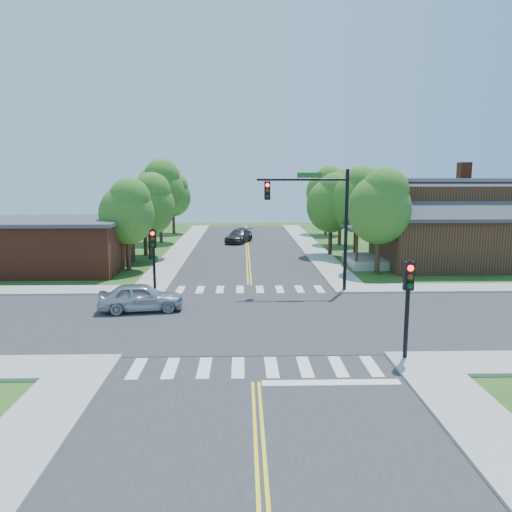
{
  "coord_description": "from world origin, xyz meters",
  "views": [
    {
      "loc": [
        -0.4,
        -23.16,
        6.8
      ],
      "look_at": [
        0.35,
        5.47,
        2.2
      ],
      "focal_mm": 35.0,
      "sensor_mm": 36.0,
      "label": 1
    }
  ],
  "objects_px": {
    "car_dgrey": "(239,236)",
    "house_ne": "(447,222)",
    "signal_mast_ne": "(318,210)",
    "car_silver": "(141,298)",
    "signal_pole_nw": "(153,248)",
    "signal_pole_se": "(408,291)"
  },
  "relations": [
    {
      "from": "signal_mast_ne",
      "to": "house_ne",
      "type": "relative_size",
      "value": 0.55
    },
    {
      "from": "car_silver",
      "to": "car_dgrey",
      "type": "relative_size",
      "value": 0.88
    },
    {
      "from": "car_dgrey",
      "to": "signal_pole_nw",
      "type": "bearing_deg",
      "value": -84.56
    },
    {
      "from": "car_silver",
      "to": "signal_mast_ne",
      "type": "bearing_deg",
      "value": -74.34
    },
    {
      "from": "signal_pole_se",
      "to": "car_silver",
      "type": "xyz_separation_m",
      "value": [
        -11.18,
        7.16,
        -1.95
      ]
    },
    {
      "from": "car_silver",
      "to": "car_dgrey",
      "type": "distance_m",
      "value": 26.58
    },
    {
      "from": "signal_mast_ne",
      "to": "car_silver",
      "type": "distance_m",
      "value": 11.11
    },
    {
      "from": "signal_mast_ne",
      "to": "house_ne",
      "type": "xyz_separation_m",
      "value": [
        11.19,
        8.65,
        -1.52
      ]
    },
    {
      "from": "signal_pole_se",
      "to": "signal_pole_nw",
      "type": "height_order",
      "value": "same"
    },
    {
      "from": "signal_pole_se",
      "to": "house_ne",
      "type": "bearing_deg",
      "value": 64.42
    },
    {
      "from": "signal_mast_ne",
      "to": "car_dgrey",
      "type": "xyz_separation_m",
      "value": [
        -4.73,
        22.1,
        -4.17
      ]
    },
    {
      "from": "house_ne",
      "to": "car_dgrey",
      "type": "height_order",
      "value": "house_ne"
    },
    {
      "from": "house_ne",
      "to": "signal_pole_nw",
      "type": "bearing_deg",
      "value": -157.31
    },
    {
      "from": "signal_pole_se",
      "to": "house_ne",
      "type": "xyz_separation_m",
      "value": [
        9.51,
        19.86,
        0.67
      ]
    },
    {
      "from": "signal_mast_ne",
      "to": "car_dgrey",
      "type": "bearing_deg",
      "value": 102.09
    },
    {
      "from": "signal_mast_ne",
      "to": "signal_pole_se",
      "type": "distance_m",
      "value": 11.55
    },
    {
      "from": "car_dgrey",
      "to": "house_ne",
      "type": "bearing_deg",
      "value": -22.55
    },
    {
      "from": "signal_pole_nw",
      "to": "house_ne",
      "type": "distance_m",
      "value": 22.45
    },
    {
      "from": "car_dgrey",
      "to": "signal_mast_ne",
      "type": "bearing_deg",
      "value": -60.27
    },
    {
      "from": "signal_pole_se",
      "to": "car_dgrey",
      "type": "height_order",
      "value": "signal_pole_se"
    },
    {
      "from": "house_ne",
      "to": "car_dgrey",
      "type": "distance_m",
      "value": 21.02
    },
    {
      "from": "car_silver",
      "to": "house_ne",
      "type": "bearing_deg",
      "value": -65.92
    }
  ]
}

